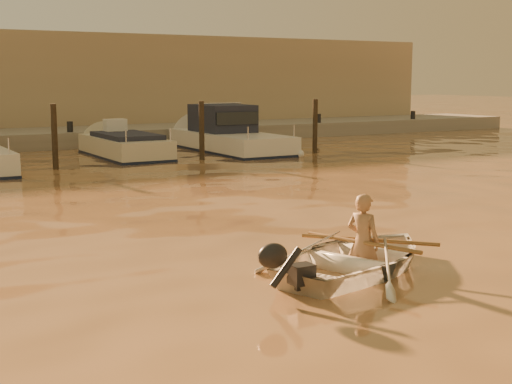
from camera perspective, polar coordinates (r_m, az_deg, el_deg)
ground_plane at (r=10.39m, az=5.01°, el=-6.45°), size 160.00×160.00×0.00m
dinghy at (r=10.50m, az=8.26°, el=-5.17°), size 3.80×3.28×0.66m
person at (r=10.54m, az=8.56°, el=-3.97°), size 0.51×0.61×1.43m
outboard_motor at (r=9.26m, az=3.57°, el=-6.59°), size 0.98×0.70×0.70m
oar_port at (r=10.66m, az=8.96°, el=-3.80°), size 1.21×1.78×0.13m
oar_starboard at (r=10.49m, az=8.43°, el=-4.00°), size 0.48×2.07×0.13m
moored_boat_3 at (r=25.79m, az=-10.45°, el=3.28°), size 1.92×5.61×0.95m
moored_boat_4 at (r=27.46m, az=-2.09°, el=4.61°), size 2.34×7.18×1.75m
piling_2 at (r=22.75m, az=-15.81°, el=4.03°), size 0.18×0.18×2.20m
piling_3 at (r=24.47m, az=-4.36°, el=4.68°), size 0.18×0.18×2.20m
piling_4 at (r=26.83m, az=4.75°, el=5.07°), size 0.18×0.18×2.20m
fender_d at (r=24.07m, az=-6.89°, el=2.66°), size 0.30×0.30×0.30m
fender_e at (r=25.42m, az=3.55°, el=3.05°), size 0.30×0.30×0.30m
quay at (r=30.35m, az=-19.01°, el=3.65°), size 52.00×4.00×1.00m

